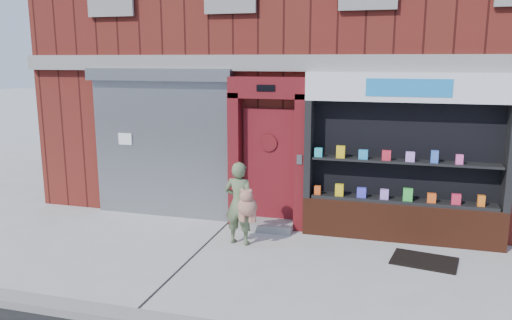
% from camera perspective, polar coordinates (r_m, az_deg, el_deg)
% --- Properties ---
extents(ground, '(80.00, 80.00, 0.00)m').
position_cam_1_polar(ground, '(8.04, 3.17, -12.18)').
color(ground, '#9E9E99').
rests_on(ground, ground).
extents(building, '(12.00, 8.16, 8.00)m').
position_cam_1_polar(building, '(13.30, 9.23, 14.68)').
color(building, '#5A1914').
rests_on(building, ground).
extents(shutter_bay, '(3.10, 0.30, 3.04)m').
position_cam_1_polar(shutter_bay, '(10.32, -10.79, 2.89)').
color(shutter_bay, gray).
rests_on(shutter_bay, ground).
extents(red_door_bay, '(1.52, 0.58, 2.90)m').
position_cam_1_polar(red_door_bay, '(9.51, 1.32, 0.78)').
color(red_door_bay, '#5B0F14').
rests_on(red_door_bay, ground).
extents(pharmacy_bay, '(3.50, 0.41, 3.00)m').
position_cam_1_polar(pharmacy_bay, '(9.19, 16.48, -0.61)').
color(pharmacy_bay, '#522313').
rests_on(pharmacy_bay, ground).
extents(woman, '(0.65, 0.52, 1.49)m').
position_cam_1_polar(woman, '(8.73, -1.80, -4.99)').
color(woman, '#5B6C47').
rests_on(woman, ground).
extents(doormat, '(1.11, 0.87, 0.03)m').
position_cam_1_polar(doormat, '(8.68, 18.67, -10.86)').
color(doormat, black).
rests_on(doormat, ground).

